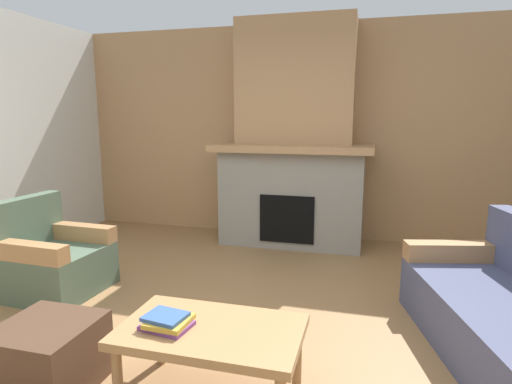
# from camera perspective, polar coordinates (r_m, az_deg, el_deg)

# --- Properties ---
(ground) EXTENTS (9.00, 9.00, 0.00)m
(ground) POSITION_cam_1_polar(r_m,az_deg,el_deg) (3.06, -4.49, -20.58)
(ground) COLOR olive
(wall_back_wood_panel) EXTENTS (6.00, 0.12, 2.70)m
(wall_back_wood_panel) POSITION_cam_1_polar(r_m,az_deg,el_deg) (5.55, 5.81, 7.96)
(wall_back_wood_panel) COLOR tan
(wall_back_wood_panel) RESTS_ON ground
(fireplace) EXTENTS (1.90, 0.82, 2.70)m
(fireplace) POSITION_cam_1_polar(r_m,az_deg,el_deg) (5.19, 5.10, 5.75)
(fireplace) COLOR gray
(fireplace) RESTS_ON ground
(armchair) EXTENTS (0.79, 0.79, 0.85)m
(armchair) POSITION_cam_1_polar(r_m,az_deg,el_deg) (4.25, -25.85, -8.27)
(armchair) COLOR #4C604C
(armchair) RESTS_ON ground
(coffee_table) EXTENTS (1.00, 0.60, 0.43)m
(coffee_table) POSITION_cam_1_polar(r_m,az_deg,el_deg) (2.46, -6.09, -18.80)
(coffee_table) COLOR #A87A4C
(coffee_table) RESTS_ON ground
(ottoman) EXTENTS (0.52, 0.52, 0.40)m
(ottoman) POSITION_cam_1_polar(r_m,az_deg,el_deg) (2.88, -26.26, -19.26)
(ottoman) COLOR #4C3323
(ottoman) RESTS_ON ground
(book_stack_near_edge) EXTENTS (0.28, 0.23, 0.07)m
(book_stack_near_edge) POSITION_cam_1_polar(r_m,az_deg,el_deg) (2.46, -11.88, -16.74)
(book_stack_near_edge) COLOR #7A3D84
(book_stack_near_edge) RESTS_ON coffee_table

